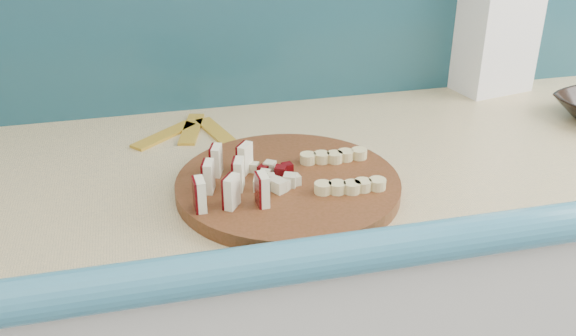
# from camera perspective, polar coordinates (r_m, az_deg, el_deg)

# --- Properties ---
(cutting_board) EXTENTS (0.38, 0.38, 0.02)m
(cutting_board) POSITION_cam_1_polar(r_m,az_deg,el_deg) (1.02, 0.00, -1.56)
(cutting_board) COLOR #42260E
(cutting_board) RESTS_ON kitchen_counter
(apple_wedges) EXTENTS (0.11, 0.14, 0.05)m
(apple_wedges) POSITION_cam_1_polar(r_m,az_deg,el_deg) (0.97, -5.32, -0.85)
(apple_wedges) COLOR #FBF3C8
(apple_wedges) RESTS_ON cutting_board
(apple_chunks) EXTENTS (0.06, 0.06, 0.02)m
(apple_chunks) POSITION_cam_1_polar(r_m,az_deg,el_deg) (1.00, -1.28, -0.65)
(apple_chunks) COLOR beige
(apple_chunks) RESTS_ON cutting_board
(banana_slices) EXTENTS (0.12, 0.14, 0.02)m
(banana_slices) POSITION_cam_1_polar(r_m,az_deg,el_deg) (1.02, 4.81, -0.24)
(banana_slices) COLOR #D8C884
(banana_slices) RESTS_ON cutting_board
(flour_bag) EXTENTS (0.18, 0.14, 0.27)m
(flour_bag) POSITION_cam_1_polar(r_m,az_deg,el_deg) (1.49, 18.00, 11.65)
(flour_bag) COLOR white
(flour_bag) RESTS_ON kitchen_counter
(banana_peel) EXTENTS (0.20, 0.17, 0.01)m
(banana_peel) POSITION_cam_1_polar(r_m,az_deg,el_deg) (1.24, -8.62, 3.18)
(banana_peel) COLOR gold
(banana_peel) RESTS_ON kitchen_counter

